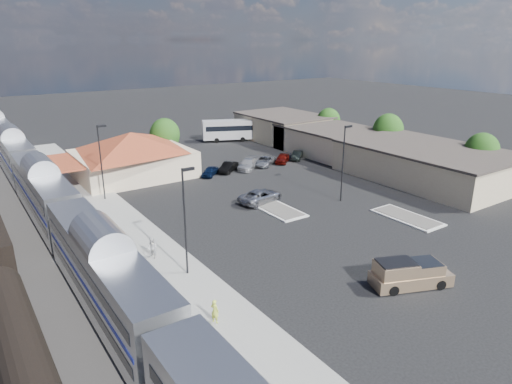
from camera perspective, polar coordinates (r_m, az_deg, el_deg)
ground at (r=47.75m, az=0.16°, el=-3.86°), size 280.00×280.00×0.00m
railbed at (r=48.10m, az=-26.99°, el=-5.75°), size 16.00×100.00×0.12m
platform at (r=47.89m, az=-16.00°, el=-4.44°), size 5.50×92.00×0.18m
passenger_train at (r=52.09m, az=-25.00°, el=-0.37°), size 3.00×104.00×5.55m
station_depot at (r=65.51m, az=-15.25°, el=4.57°), size 18.35×12.24×6.20m
buildings_east at (r=75.05m, az=11.74°, el=5.88°), size 14.40×51.40×4.80m
traffic_island_south at (r=51.41m, az=2.57°, el=-2.09°), size 3.30×7.50×0.21m
traffic_island_north at (r=51.53m, az=18.36°, el=-3.01°), size 3.30×7.50×0.21m
lamp_plat_s at (r=35.88m, az=-8.80°, el=-2.67°), size 1.08×0.25×9.00m
lamp_plat_n at (r=55.75m, az=-18.78°, el=4.20°), size 1.08×0.25×9.00m
lamp_lot at (r=53.54m, az=10.93°, el=4.30°), size 1.08×0.25×9.00m
tree_east_a at (r=68.83m, az=26.36°, el=4.60°), size 4.56×4.56×6.42m
tree_east_b at (r=77.59m, az=16.17°, el=7.41°), size 4.94×4.94×6.96m
tree_east_c at (r=87.09m, az=9.04°, el=8.75°), size 4.41×4.41×6.21m
tree_depot at (r=73.44m, az=-11.33°, el=7.03°), size 4.71×4.71×6.63m
pickup_truck at (r=37.66m, az=18.82°, el=-9.69°), size 6.53×4.37×2.12m
suv at (r=53.38m, az=0.61°, el=-0.49°), size 6.11×3.66×1.59m
coach_bus at (r=86.57m, az=-2.61°, el=7.88°), size 12.21×7.37×3.91m
person_a at (r=31.44m, az=-5.18°, el=-14.60°), size 0.61×0.73×1.70m
person_b at (r=40.57m, az=-12.84°, el=-6.83°), size 0.97×1.10×1.90m
parked_car_a at (r=64.25m, az=-5.78°, el=2.57°), size 3.84×3.59×1.28m
parked_car_b at (r=66.00m, az=-3.47°, el=3.13°), size 4.39×3.84×1.44m
parked_car_c at (r=67.39m, az=-1.01°, el=3.52°), size 5.30×4.95×1.50m
parked_car_d at (r=69.39m, az=1.07°, el=3.90°), size 5.29×4.78×1.37m
parked_car_e at (r=71.00m, az=3.32°, el=4.23°), size 4.23×3.96×1.41m
parked_car_f at (r=73.18m, az=5.17°, el=4.58°), size 3.90×3.72×1.32m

